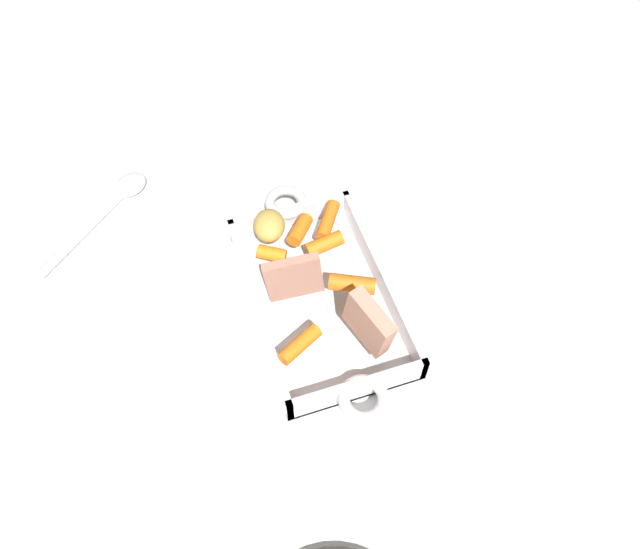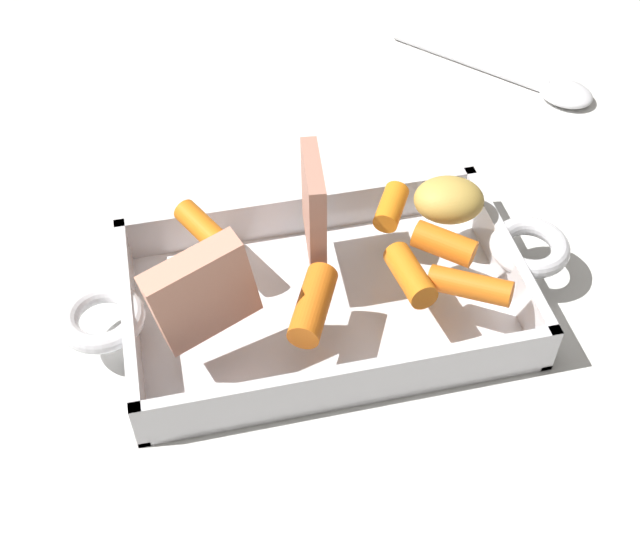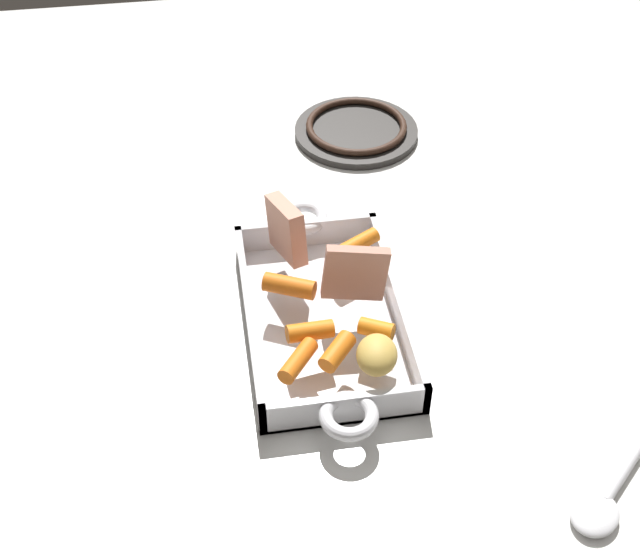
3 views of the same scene
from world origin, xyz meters
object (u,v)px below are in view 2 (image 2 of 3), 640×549
at_px(roast_slice_outer, 202,293).
at_px(roast_slice_thick, 317,204).
at_px(baby_carrot_short, 207,231).
at_px(potato_near_roast, 449,200).
at_px(baby_carrot_center_left, 313,305).
at_px(baby_carrot_northwest, 391,207).
at_px(baby_carrot_northeast, 445,246).
at_px(serving_spoon, 518,77).
at_px(baby_carrot_southwest, 470,286).
at_px(roasting_dish, 324,298).
at_px(baby_carrot_long, 410,275).

relative_size(roast_slice_outer, roast_slice_thick, 0.97).
distance_m(baby_carrot_short, potato_near_roast, 0.20).
distance_m(baby_carrot_center_left, potato_near_roast, 0.15).
height_order(baby_carrot_center_left, baby_carrot_northwest, baby_carrot_center_left).
xyz_separation_m(baby_carrot_northeast, serving_spoon, (0.18, 0.27, -0.05)).
distance_m(baby_carrot_southwest, serving_spoon, 0.36).
xyz_separation_m(roast_slice_outer, potato_near_roast, (0.21, 0.07, -0.02)).
bearing_deg(baby_carrot_southwest, serving_spoon, 60.99).
relative_size(roast_slice_thick, baby_carrot_southwest, 1.21).
bearing_deg(potato_near_roast, baby_carrot_southwest, -97.66).
distance_m(roasting_dish, baby_carrot_short, 0.11).
relative_size(baby_carrot_long, potato_near_roast, 0.95).
distance_m(baby_carrot_southwest, baby_carrot_center_left, 0.12).
xyz_separation_m(roasting_dish, baby_carrot_long, (0.06, -0.03, 0.04)).
bearing_deg(roast_slice_thick, baby_carrot_long, -47.59).
distance_m(roast_slice_outer, baby_carrot_center_left, 0.08).
bearing_deg(baby_carrot_long, baby_carrot_southwest, -25.28).
xyz_separation_m(roasting_dish, potato_near_roast, (0.11, 0.04, 0.05)).
xyz_separation_m(baby_carrot_southwest, serving_spoon, (0.17, 0.31, -0.05)).
distance_m(roasting_dish, serving_spoon, 0.38).
bearing_deg(baby_carrot_northeast, roast_slice_thick, 156.85).
height_order(roasting_dish, baby_carrot_short, baby_carrot_short).
bearing_deg(baby_carrot_short, roasting_dish, -33.75).
bearing_deg(roast_slice_outer, roasting_dish, 19.02).
xyz_separation_m(potato_near_roast, serving_spoon, (0.16, 0.22, -0.05)).
height_order(baby_carrot_center_left, serving_spoon, baby_carrot_center_left).
height_order(baby_carrot_long, potato_near_roast, potato_near_roast).
xyz_separation_m(roasting_dish, baby_carrot_center_left, (-0.02, -0.04, 0.04)).
bearing_deg(baby_carrot_long, roast_slice_thick, 132.41).
height_order(roast_slice_thick, baby_carrot_long, roast_slice_thick).
bearing_deg(baby_carrot_center_left, baby_carrot_long, 10.02).
height_order(roast_slice_outer, baby_carrot_center_left, roast_slice_outer).
distance_m(roasting_dish, baby_carrot_long, 0.08).
relative_size(baby_carrot_northeast, baby_carrot_short, 0.77).
distance_m(baby_carrot_southwest, potato_near_roast, 0.09).
height_order(baby_carrot_northeast, baby_carrot_short, baby_carrot_northeast).
relative_size(baby_carrot_southwest, baby_carrot_center_left, 0.98).
xyz_separation_m(roast_slice_outer, baby_carrot_center_left, (0.08, -0.01, -0.02)).
bearing_deg(roasting_dish, serving_spoon, 44.19).
bearing_deg(roast_slice_outer, baby_carrot_northwest, 27.18).
relative_size(roast_slice_outer, baby_carrot_northeast, 1.50).
height_order(baby_carrot_long, baby_carrot_center_left, same).
bearing_deg(baby_carrot_northeast, baby_carrot_long, -146.86).
height_order(roasting_dish, potato_near_roast, potato_near_roast).
relative_size(baby_carrot_long, baby_carrot_center_left, 0.85).
height_order(baby_carrot_short, serving_spoon, baby_carrot_short).
bearing_deg(serving_spoon, baby_carrot_long, -78.45).
height_order(roast_slice_thick, baby_carrot_northwest, roast_slice_thick).
bearing_deg(serving_spoon, roasting_dish, -88.06).
height_order(roast_slice_outer, roast_slice_thick, same).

